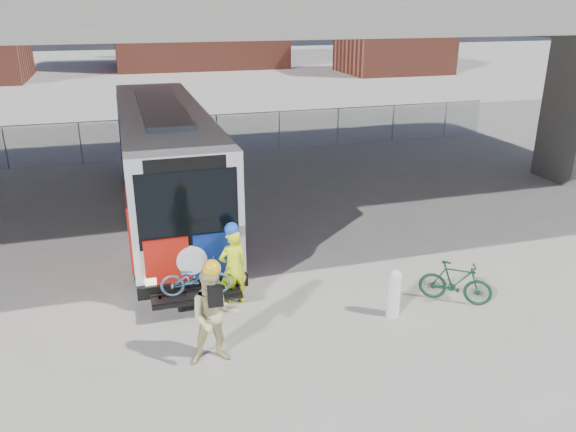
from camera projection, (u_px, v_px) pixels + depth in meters
name	position (u px, v px, depth m)	size (l,w,h in m)	color
ground	(259.00, 261.00, 15.31)	(160.00, 160.00, 0.00)	#9E9991
bus	(164.00, 154.00, 17.88)	(2.67, 12.93, 3.69)	silver
overpass	(222.00, 5.00, 16.58)	(40.00, 16.00, 7.95)	#605E59
chainlink_fence	(195.00, 125.00, 25.55)	(30.00, 0.06, 30.00)	gray
brick_buildings	(155.00, 16.00, 56.92)	(54.00, 22.00, 12.00)	brown
bollard	(394.00, 291.00, 12.44)	(0.30, 0.30, 1.13)	white
cyclist_hivis	(233.00, 265.00, 12.82)	(0.77, 0.60, 2.04)	#EEFF1A
cyclist_tan	(214.00, 315.00, 10.68)	(1.01, 0.81, 2.18)	#CCC383
bike_parked	(456.00, 282.00, 13.07)	(0.47, 1.67, 1.01)	#133E24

